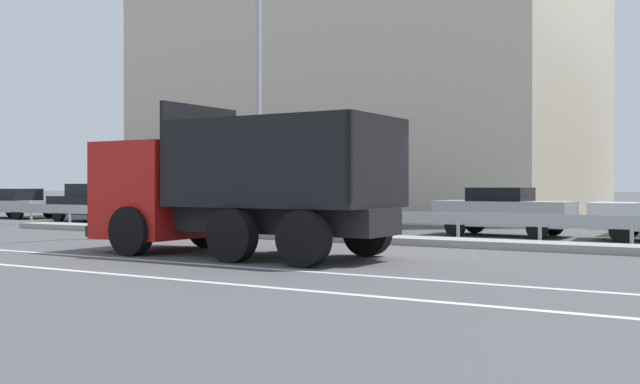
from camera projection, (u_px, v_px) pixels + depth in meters
The scene contains 14 objects.
ground_plane at pixel (402, 253), 16.52m from camera, with size 320.00×320.00×0.00m, color #4C4C4F.
lane_strip_0 at pixel (187, 263), 14.26m from camera, with size 55.56×0.16×0.01m, color silver.
lane_strip_1 at pixel (109, 274), 12.56m from camera, with size 55.56×0.16×0.01m, color silver.
median_island at pixel (441, 242), 18.45m from camera, with size 30.56×1.10×0.18m, color gray.
median_guardrail at pixel (458, 220), 19.48m from camera, with size 55.56×0.09×0.78m.
dump_truck at pixel (211, 196), 16.26m from camera, with size 6.79×2.84×3.24m.
median_road_sign at pixel (182, 193), 22.75m from camera, with size 0.68×0.16×2.45m.
street_lamp_1 at pixel (254, 32), 21.08m from camera, with size 0.71×2.78×10.50m.
parked_car_0 at pixel (15, 203), 33.71m from camera, with size 4.24×1.92×1.33m.
parked_car_1 at pixel (96, 203), 30.61m from camera, with size 4.02×2.05×1.55m.
parked_car_2 at pixel (188, 206), 27.88m from camera, with size 4.91×1.80×1.38m.
parked_car_3 at pixel (327, 209), 24.56m from camera, with size 4.72×2.13×1.39m.
parked_car_4 at pixel (504, 211), 21.89m from camera, with size 3.86×1.92×1.42m.
background_building_0 at pixel (381, 99), 37.47m from camera, with size 19.42×15.96×11.59m, color beige.
Camera 1 is at (6.93, -15.10, 1.49)m, focal length 42.00 mm.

